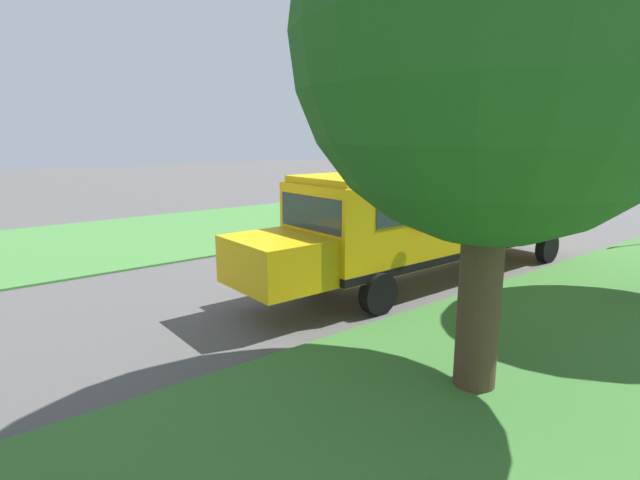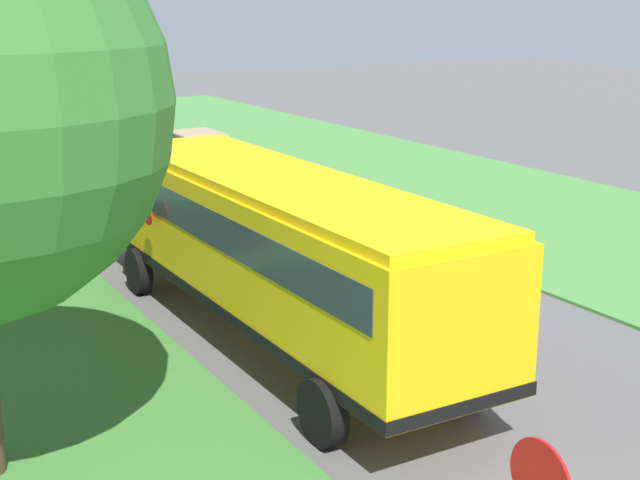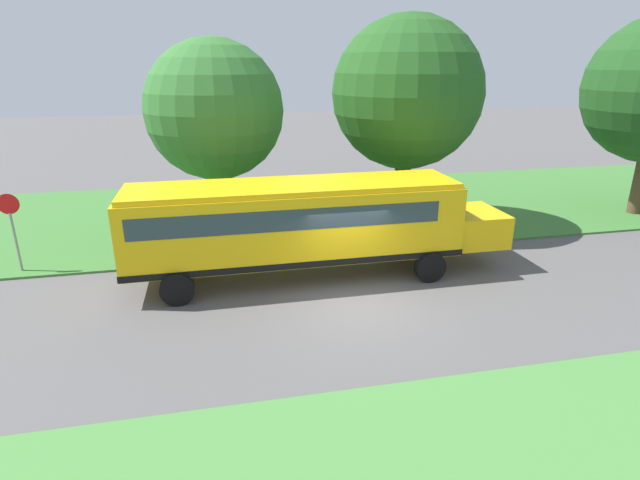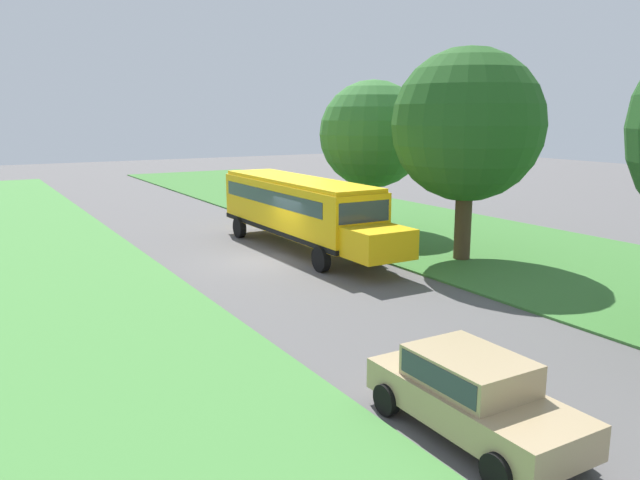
{
  "view_description": "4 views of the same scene",
  "coord_description": "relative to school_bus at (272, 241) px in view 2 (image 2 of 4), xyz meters",
  "views": [
    {
      "loc": [
        -11.44,
        10.8,
        4.13
      ],
      "look_at": [
        -0.41,
        2.01,
        1.17
      ],
      "focal_mm": 28.0,
      "sensor_mm": 36.0,
      "label": 1
    },
    {
      "loc": [
        -9.37,
        -15.07,
        6.13
      ],
      "look_at": [
        -0.89,
        -0.45,
        1.58
      ],
      "focal_mm": 50.0,
      "sensor_mm": 36.0,
      "label": 2
    },
    {
      "loc": [
        12.68,
        -3.81,
        6.71
      ],
      "look_at": [
        -1.89,
        -0.68,
        1.38
      ],
      "focal_mm": 28.0,
      "sensor_mm": 36.0,
      "label": 3
    },
    {
      "loc": [
        10.74,
        22.77,
        5.94
      ],
      "look_at": [
        -0.85,
        3.03,
        1.31
      ],
      "focal_mm": 35.0,
      "sensor_mm": 36.0,
      "label": 4
    }
  ],
  "objects": [
    {
      "name": "ground_plane",
      "position": [
        2.3,
        1.14,
        -1.92
      ],
      "size": [
        120.0,
        120.0,
        0.0
      ],
      "primitive_type": "plane",
      "color": "#565454"
    },
    {
      "name": "school_bus",
      "position": [
        0.0,
        0.0,
        0.0
      ],
      "size": [
        2.84,
        12.42,
        3.16
      ],
      "color": "yellow",
      "rests_on": "ground"
    },
    {
      "name": "car_tan_nearest",
      "position": [
        5.1,
        16.0,
        -1.05
      ],
      "size": [
        2.02,
        4.4,
        1.56
      ],
      "color": "tan",
      "rests_on": "ground"
    }
  ]
}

